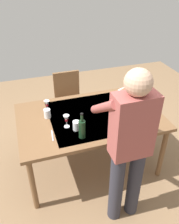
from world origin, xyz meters
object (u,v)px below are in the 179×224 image
Objects in this scene: water_cup_far_left at (76,126)px; chair_near at (69,97)px; wine_glass_left at (66,119)px; wine_bottle at (82,129)px; water_cup_near_right at (132,127)px; person_server at (129,144)px; water_cup_near_left at (47,113)px; wine_glass_right at (47,104)px; dinner_plate_near at (121,107)px; dining_table at (90,120)px; serving_bowl_pasta at (128,94)px.

chair_near is at bearing -98.68° from water_cup_far_left.
chair_near is 1.14m from wine_glass_left.
water_cup_far_left is at bearing -80.27° from wine_bottle.
wine_bottle is (0.15, 1.28, 0.36)m from chair_near.
water_cup_near_right is (-0.54, 0.06, -0.06)m from wine_bottle.
water_cup_near_left is at bearing -57.18° from person_server.
dinner_plate_near is at bearing 168.57° from wine_glass_right.
water_cup_far_left is 0.46× the size of dinner_plate_near.
wine_glass_left is at bearing -23.89° from water_cup_near_right.
wine_glass_left reaches higher than chair_near.
person_server is 5.71× the size of wine_bottle.
water_cup_far_left is at bearing 81.32° from chair_near.
wine_glass_right is at bearing -27.96° from dining_table.
person_server is at bearing 122.07° from wine_glass_left.
chair_near is 3.03× the size of serving_bowl_pasta.
water_cup_near_right is 0.47× the size of dinner_plate_near.
chair_near is 0.54× the size of person_server.
water_cup_near_left is 0.36× the size of serving_bowl_pasta.
dining_table is 0.55m from water_cup_near_right.
wine_glass_left reaches higher than dining_table.
wine_bottle is 0.25m from wine_glass_left.
person_server reaches higher than chair_near.
person_server is at bearing 59.24° from water_cup_near_right.
wine_glass_left is at bearing 124.77° from water_cup_near_left.
person_server is 15.94× the size of water_cup_far_left.
chair_near is 1.02m from dinner_plate_near.
dinner_plate_near is at bearing -156.87° from water_cup_far_left.
serving_bowl_pasta is at bearing -155.97° from wine_glass_left.
water_cup_far_left is 0.35× the size of serving_bowl_pasta.
wine_glass_right reaches higher than serving_bowl_pasta.
dining_table is 11.17× the size of wine_glass_right.
person_server is at bearing 118.59° from wine_glass_right.
wine_glass_right is (0.26, -0.60, -0.01)m from wine_bottle.
water_cup_near_right is 1.03× the size of water_cup_far_left.
chair_near is 1.43m from water_cup_near_right.
wine_glass_right reaches higher than water_cup_near_right.
water_cup_near_right reaches higher than dining_table.
wine_glass_right is at bearing -66.34° from wine_bottle.
water_cup_near_right is at bearing 79.09° from dinner_plate_near.
chair_near is at bearing -121.22° from wine_glass_right.
wine_glass_right is 0.66× the size of dinner_plate_near.
wine_glass_left is (0.26, 1.06, 0.35)m from chair_near.
wine_glass_left is at bearing -43.22° from water_cup_far_left.
wine_bottle is at bearing 99.73° from water_cup_far_left.
water_cup_near_left is 0.98m from water_cup_near_right.
dinner_plate_near is at bearing -146.30° from wine_bottle.
water_cup_near_left is at bearing -55.23° from wine_glass_left.
wine_bottle is 0.99× the size of serving_bowl_pasta.
person_server is 15.50× the size of water_cup_near_right.
wine_glass_right reaches higher than water_cup_far_left.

